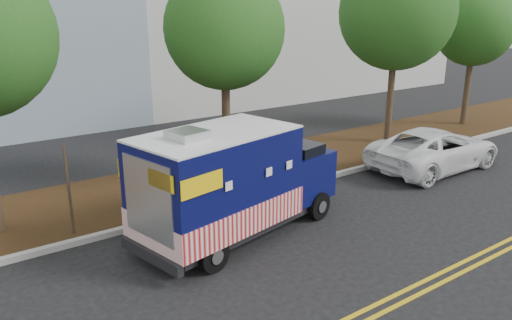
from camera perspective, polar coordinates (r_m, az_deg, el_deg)
ground at (r=13.54m, az=1.78°, el=-6.54°), size 120.00×120.00×0.00m
curb at (r=14.57m, az=-1.55°, el=-4.47°), size 120.00×0.18×0.15m
mulch_strip at (r=16.24m, az=-5.70°, el=-2.21°), size 120.00×4.00×0.15m
centerline_near at (r=10.75m, az=16.71°, el=-14.07°), size 120.00×0.10×0.01m
centerline_far at (r=10.62m, az=17.79°, el=-14.57°), size 120.00×0.10×0.01m
tree_b at (r=15.05m, az=-3.62°, el=14.66°), size 3.55×3.55×6.59m
tree_c at (r=20.44m, az=15.82°, el=15.94°), size 4.40×4.40×7.43m
tree_d at (r=24.91m, az=23.72°, el=13.80°), size 3.51×3.51×6.34m
sign_post at (r=12.69m, az=-20.56°, el=-3.52°), size 0.06×0.06×2.40m
food_truck at (r=11.99m, az=-2.80°, el=-2.95°), size 5.83×3.09×2.93m
white_car at (r=18.33m, az=19.75°, el=1.21°), size 5.18×2.39×1.44m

